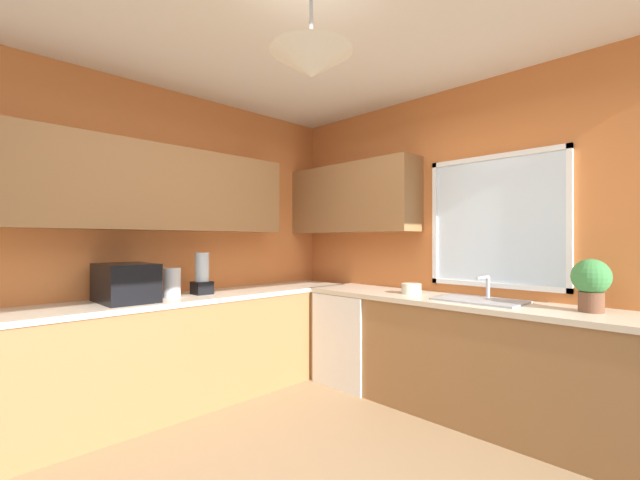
% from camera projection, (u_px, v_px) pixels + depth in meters
% --- Properties ---
extents(room_shell, '(4.07, 3.91, 2.77)m').
position_uv_depth(room_shell, '(288.00, 171.00, 3.13)').
color(room_shell, '#D17238').
rests_on(room_shell, ground_plane).
extents(counter_run_left, '(0.65, 3.52, 0.90)m').
position_uv_depth(counter_run_left, '(171.00, 352.00, 3.31)').
color(counter_run_left, olive).
rests_on(counter_run_left, ground_plane).
extents(counter_run_back, '(3.16, 0.65, 0.90)m').
position_uv_depth(counter_run_back, '(481.00, 360.00, 3.09)').
color(counter_run_back, olive).
rests_on(counter_run_back, ground_plane).
extents(dishwasher, '(0.60, 0.60, 0.86)m').
position_uv_depth(dishwasher, '(356.00, 337.00, 3.94)').
color(dishwasher, white).
rests_on(dishwasher, ground_plane).
extents(microwave, '(0.48, 0.36, 0.29)m').
position_uv_depth(microwave, '(126.00, 283.00, 3.07)').
color(microwave, black).
rests_on(microwave, counter_run_left).
extents(kettle, '(0.14, 0.14, 0.24)m').
position_uv_depth(kettle, '(172.00, 283.00, 3.30)').
color(kettle, '#B7B7BC').
rests_on(kettle, counter_run_left).
extents(sink_assembly, '(0.63, 0.40, 0.19)m').
position_uv_depth(sink_assembly, '(480.00, 300.00, 3.11)').
color(sink_assembly, '#9EA0A5').
rests_on(sink_assembly, counter_run_back).
extents(potted_plant, '(0.23, 0.23, 0.34)m').
position_uv_depth(potted_plant, '(591.00, 281.00, 2.63)').
color(potted_plant, brown).
rests_on(potted_plant, counter_run_back).
extents(bowl, '(0.17, 0.17, 0.09)m').
position_uv_depth(bowl, '(411.00, 289.00, 3.53)').
color(bowl, beige).
rests_on(bowl, counter_run_back).
extents(blender_appliance, '(0.15, 0.15, 0.36)m').
position_uv_depth(blender_appliance, '(202.00, 275.00, 3.51)').
color(blender_appliance, black).
rests_on(blender_appliance, counter_run_left).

